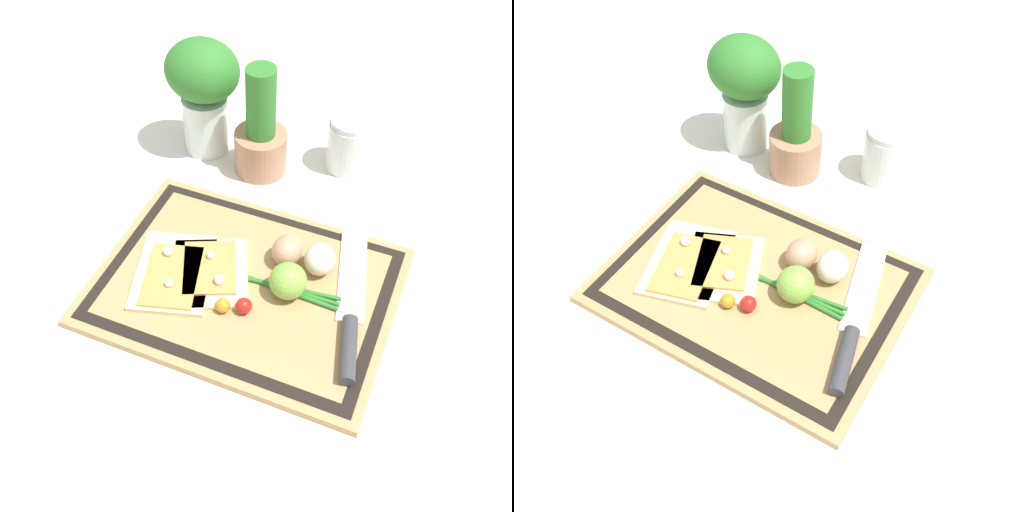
# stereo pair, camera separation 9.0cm
# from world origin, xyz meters

# --- Properties ---
(ground_plane) EXTENTS (6.00, 6.00, 0.00)m
(ground_plane) POSITION_xyz_m (0.00, 0.00, 0.00)
(ground_plane) COLOR silver
(cutting_board) EXTENTS (0.44, 0.33, 0.02)m
(cutting_board) POSITION_xyz_m (0.00, 0.00, 0.01)
(cutting_board) COLOR tan
(cutting_board) RESTS_ON ground_plane
(pizza_slice_near) EXTENTS (0.15, 0.18, 0.02)m
(pizza_slice_near) POSITION_xyz_m (-0.11, -0.03, 0.02)
(pizza_slice_near) COLOR beige
(pizza_slice_near) RESTS_ON cutting_board
(pizza_slice_far) EXTENTS (0.15, 0.16, 0.02)m
(pizza_slice_far) POSITION_xyz_m (-0.05, -0.00, 0.02)
(pizza_slice_far) COLOR beige
(pizza_slice_far) RESTS_ON cutting_board
(knife) EXTENTS (0.09, 0.27, 0.02)m
(knife) POSITION_xyz_m (0.16, -0.02, 0.02)
(knife) COLOR silver
(knife) RESTS_ON cutting_board
(egg_brown) EXTENTS (0.05, 0.05, 0.05)m
(egg_brown) POSITION_xyz_m (0.04, 0.06, 0.04)
(egg_brown) COLOR tan
(egg_brown) RESTS_ON cutting_board
(egg_pink) EXTENTS (0.05, 0.05, 0.05)m
(egg_pink) POSITION_xyz_m (0.09, 0.07, 0.04)
(egg_pink) COLOR beige
(egg_pink) RESTS_ON cutting_board
(lime) EXTENTS (0.06, 0.06, 0.06)m
(lime) POSITION_xyz_m (0.06, 0.01, 0.04)
(lime) COLOR #7FB742
(lime) RESTS_ON cutting_board
(cherry_tomato_red) EXTENTS (0.02, 0.02, 0.02)m
(cherry_tomato_red) POSITION_xyz_m (0.02, -0.05, 0.03)
(cherry_tomato_red) COLOR red
(cherry_tomato_red) RESTS_ON cutting_board
(cherry_tomato_yellow) EXTENTS (0.02, 0.02, 0.02)m
(cherry_tomato_yellow) POSITION_xyz_m (-0.01, -0.06, 0.03)
(cherry_tomato_yellow) COLOR orange
(cherry_tomato_yellow) RESTS_ON cutting_board
(scallion_bunch) EXTENTS (0.25, 0.03, 0.01)m
(scallion_bunch) POSITION_xyz_m (0.02, 0.01, 0.02)
(scallion_bunch) COLOR #2D7528
(scallion_bunch) RESTS_ON cutting_board
(herb_pot) EXTENTS (0.09, 0.09, 0.20)m
(herb_pot) POSITION_xyz_m (-0.08, 0.26, 0.07)
(herb_pot) COLOR #AD7A5B
(herb_pot) RESTS_ON ground_plane
(sauce_jar) EXTENTS (0.08, 0.08, 0.10)m
(sauce_jar) POSITION_xyz_m (0.06, 0.33, 0.04)
(sauce_jar) COLOR silver
(sauce_jar) RESTS_ON ground_plane
(herb_glass) EXTENTS (0.13, 0.11, 0.21)m
(herb_glass) POSITION_xyz_m (-0.20, 0.28, 0.13)
(herb_glass) COLOR silver
(herb_glass) RESTS_ON ground_plane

